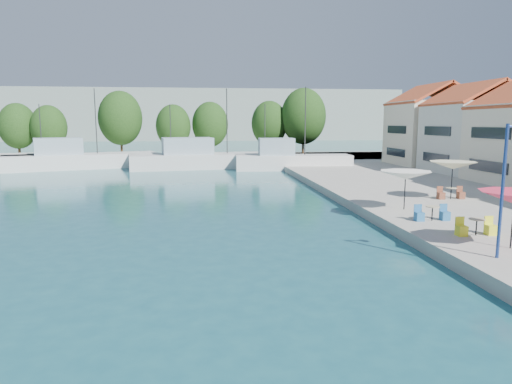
{
  "coord_description": "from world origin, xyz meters",
  "views": [
    {
      "loc": [
        -3.45,
        -1.63,
        5.64
      ],
      "look_at": [
        -0.21,
        26.0,
        1.39
      ],
      "focal_mm": 32.0,
      "sensor_mm": 36.0,
      "label": 1
    }
  ],
  "objects": [
    {
      "name": "tree_07",
      "position": [
        7.21,
        71.0,
        5.49
      ],
      "size": [
        5.72,
        5.72,
        8.47
      ],
      "color": "#3F2B19",
      "rests_on": "quay_far"
    },
    {
      "name": "tree_03",
      "position": [
        -25.64,
        68.43,
        4.96
      ],
      "size": [
        5.1,
        5.1,
        7.56
      ],
      "color": "#3F2B19",
      "rests_on": "quay_far"
    },
    {
      "name": "building_05",
      "position": [
        24.0,
        42.0,
        5.26
      ],
      "size": [
        8.4,
        8.8,
        9.7
      ],
      "color": "silver",
      "rests_on": "quay_right"
    },
    {
      "name": "tree_06",
      "position": [
        -2.2,
        69.79,
        5.34
      ],
      "size": [
        5.55,
        5.55,
        8.21
      ],
      "color": "#3F2B19",
      "rests_on": "quay_far"
    },
    {
      "name": "umbrella_cream",
      "position": [
        12.89,
        26.53,
        2.86
      ],
      "size": [
        3.05,
        3.05,
        2.51
      ],
      "color": "black",
      "rests_on": "quay_right"
    },
    {
      "name": "tree_02",
      "position": [
        -30.11,
        68.87,
        5.13
      ],
      "size": [
        5.31,
        5.31,
        7.85
      ],
      "color": "#3F2B19",
      "rests_on": "quay_far"
    },
    {
      "name": "trawler_03",
      "position": [
        -2.84,
        55.57,
        1.07
      ],
      "size": [
        20.51,
        8.16,
        10.2
      ],
      "rotation": [
        0.0,
        0.0,
        0.15
      ],
      "color": "silver",
      "rests_on": "ground"
    },
    {
      "name": "tree_04",
      "position": [
        -15.95,
        71.5,
        6.3
      ],
      "size": [
        6.67,
        6.67,
        9.87
      ],
      "color": "#3F2B19",
      "rests_on": "quay_far"
    },
    {
      "name": "quay_far",
      "position": [
        -8.0,
        67.0,
        0.3
      ],
      "size": [
        90.0,
        16.0,
        0.6
      ],
      "primitive_type": "cube",
      "color": "#A09B91",
      "rests_on": "ground"
    },
    {
      "name": "cafe_table_03",
      "position": [
        12.91,
        26.56,
        0.89
      ],
      "size": [
        1.82,
        0.7,
        0.76
      ],
      "color": "black",
      "rests_on": "quay_right"
    },
    {
      "name": "cafe_table_02",
      "position": [
        8.31,
        20.3,
        0.89
      ],
      "size": [
        1.82,
        0.7,
        0.76
      ],
      "color": "black",
      "rests_on": "quay_right"
    },
    {
      "name": "tree_05",
      "position": [
        -7.79,
        69.21,
        5.08
      ],
      "size": [
        5.25,
        5.25,
        7.77
      ],
      "color": "#3F2B19",
      "rests_on": "quay_far"
    },
    {
      "name": "trawler_02",
      "position": [
        -18.69,
        56.79,
        1.07
      ],
      "size": [
        18.45,
        10.44,
        10.2
      ],
      "rotation": [
        0.0,
        0.0,
        0.34
      ],
      "color": "silver",
      "rests_on": "ground"
    },
    {
      "name": "umbrella_white",
      "position": [
        8.22,
        23.42,
        2.62
      ],
      "size": [
        3.0,
        3.0,
        2.27
      ],
      "color": "black",
      "rests_on": "quay_right"
    },
    {
      "name": "hill_west",
      "position": [
        -30.0,
        160.0,
        8.0
      ],
      "size": [
        180.0,
        40.0,
        16.0
      ],
      "primitive_type": "cube",
      "color": "gray",
      "rests_on": "ground"
    },
    {
      "name": "cafe_table_01",
      "position": [
        8.74,
        17.1,
        0.89
      ],
      "size": [
        1.82,
        0.7,
        0.76
      ],
      "color": "black",
      "rests_on": "quay_right"
    },
    {
      "name": "trawler_04",
      "position": [
        7.01,
        52.12,
        1.07
      ],
      "size": [
        13.89,
        4.16,
        10.2
      ],
      "rotation": [
        0.0,
        0.0,
        -0.04
      ],
      "color": "silver",
      "rests_on": "ground"
    },
    {
      "name": "tree_08",
      "position": [
        12.37,
        69.37,
        6.6
      ],
      "size": [
        7.02,
        7.02,
        10.39
      ],
      "color": "#3F2B19",
      "rests_on": "quay_far"
    },
    {
      "name": "building_06",
      "position": [
        24.0,
        51.0,
        5.5
      ],
      "size": [
        9.0,
        8.8,
        10.2
      ],
      "color": "#F6E7C5",
      "rests_on": "quay_right"
    },
    {
      "name": "hill_east",
      "position": [
        40.0,
        180.0,
        6.0
      ],
      "size": [
        140.0,
        40.0,
        12.0
      ],
      "primitive_type": "cube",
      "color": "gray",
      "rests_on": "ground"
    }
  ]
}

